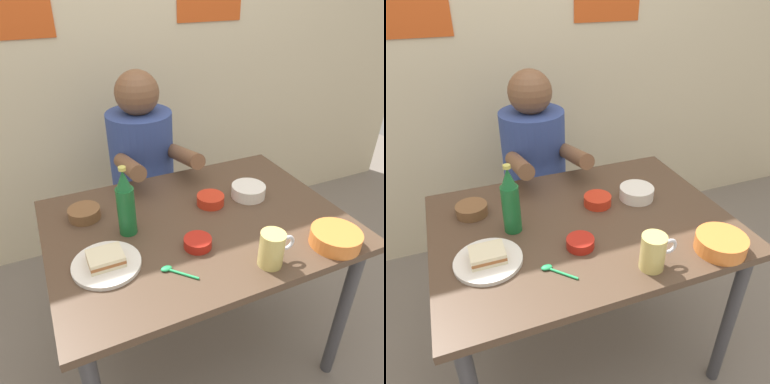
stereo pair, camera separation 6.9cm
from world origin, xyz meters
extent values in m
plane|color=slate|center=(0.00, 0.00, 0.00)|extent=(6.00, 6.00, 0.00)
cube|color=beige|center=(0.00, 1.05, 1.30)|extent=(4.40, 0.08, 2.60)
cube|color=#4C3828|center=(0.00, 0.00, 0.72)|extent=(1.10, 0.80, 0.03)
cylinder|color=#3F3F44|center=(0.49, -0.34, 0.35)|extent=(0.05, 0.05, 0.71)
cylinder|color=#3F3F44|center=(-0.49, 0.34, 0.35)|extent=(0.05, 0.05, 0.71)
cylinder|color=#3F3F44|center=(0.49, 0.34, 0.35)|extent=(0.05, 0.05, 0.71)
cylinder|color=#4C4C51|center=(-0.02, 0.63, 0.21)|extent=(0.08, 0.08, 0.41)
cylinder|color=#2D2D33|center=(-0.02, 0.63, 0.43)|extent=(0.34, 0.34, 0.04)
cylinder|color=#33478C|center=(-0.02, 0.63, 0.71)|extent=(0.32, 0.32, 0.52)
sphere|color=brown|center=(-0.02, 0.63, 1.06)|extent=(0.21, 0.21, 0.21)
cylinder|color=brown|center=(-0.15, 0.38, 0.82)|extent=(0.07, 0.31, 0.14)
cylinder|color=brown|center=(0.11, 0.38, 0.82)|extent=(0.07, 0.31, 0.14)
cylinder|color=silver|center=(-0.37, -0.10, 0.75)|extent=(0.22, 0.22, 0.01)
cube|color=beige|center=(-0.37, -0.10, 0.76)|extent=(0.11, 0.09, 0.01)
cube|color=#9E592D|center=(-0.37, -0.10, 0.77)|extent=(0.11, 0.09, 0.01)
cube|color=beige|center=(-0.37, -0.10, 0.78)|extent=(0.11, 0.09, 0.01)
cylinder|color=#D1BC66|center=(0.11, -0.31, 0.80)|extent=(0.08, 0.08, 0.12)
torus|color=silver|center=(0.17, -0.31, 0.81)|extent=(0.06, 0.01, 0.06)
cylinder|color=#19602D|center=(-0.25, 0.04, 0.83)|extent=(0.06, 0.06, 0.18)
cone|color=#19602D|center=(-0.25, 0.04, 0.95)|extent=(0.05, 0.05, 0.07)
cylinder|color=#BFB74C|center=(-0.25, 0.04, 1.00)|extent=(0.03, 0.03, 0.01)
cylinder|color=orange|center=(0.37, -0.32, 0.77)|extent=(0.17, 0.17, 0.05)
cylinder|color=#B25B2D|center=(0.37, -0.32, 0.78)|extent=(0.14, 0.14, 0.02)
cylinder|color=red|center=(0.10, 0.09, 0.76)|extent=(0.11, 0.11, 0.04)
cylinder|color=#A33521|center=(0.10, 0.09, 0.77)|extent=(0.09, 0.09, 0.02)
cylinder|color=#B21E14|center=(-0.06, -0.14, 0.76)|extent=(0.10, 0.10, 0.03)
cylinder|color=maroon|center=(-0.06, -0.14, 0.76)|extent=(0.08, 0.08, 0.02)
cylinder|color=silver|center=(0.27, 0.08, 0.77)|extent=(0.14, 0.14, 0.05)
cylinder|color=tan|center=(0.27, 0.08, 0.78)|extent=(0.11, 0.11, 0.02)
cylinder|color=brown|center=(-0.38, 0.20, 0.76)|extent=(0.12, 0.12, 0.04)
cylinder|color=brown|center=(-0.38, 0.20, 0.77)|extent=(0.10, 0.10, 0.02)
cylinder|color=#26A559|center=(-0.16, -0.24, 0.74)|extent=(0.08, 0.09, 0.01)
ellipsoid|color=#26A559|center=(-0.20, -0.20, 0.75)|extent=(0.04, 0.02, 0.01)
camera|label=1|loc=(-0.48, -1.02, 1.54)|focal=34.29mm
camera|label=2|loc=(-0.42, -1.04, 1.54)|focal=34.29mm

